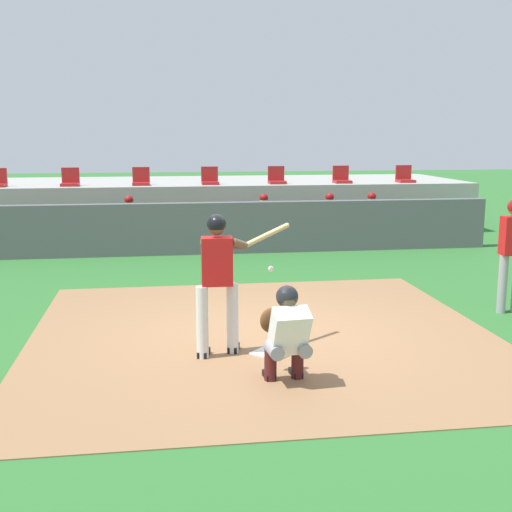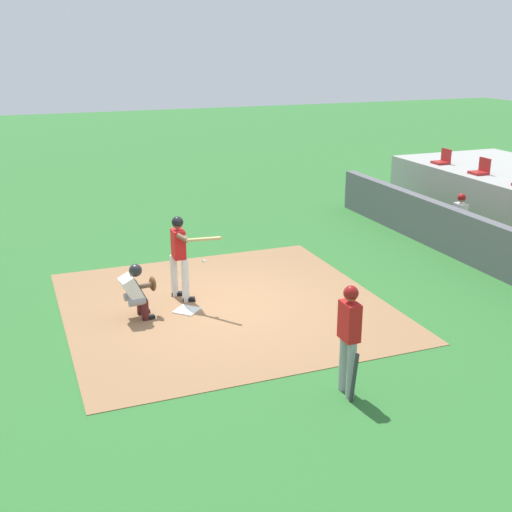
{
  "view_description": "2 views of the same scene",
  "coord_description": "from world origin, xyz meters",
  "px_view_note": "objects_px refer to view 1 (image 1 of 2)",
  "views": [
    {
      "loc": [
        -1.38,
        -8.7,
        2.77
      ],
      "look_at": [
        0.0,
        0.7,
        1.0
      ],
      "focal_mm": 46.25,
      "sensor_mm": 36.0,
      "label": 1
    },
    {
      "loc": [
        11.77,
        -3.87,
        5.2
      ],
      "look_at": [
        0.0,
        0.7,
        1.0
      ],
      "focal_mm": 45.5,
      "sensor_mm": 36.0,
      "label": 2
    }
  ],
  "objects_px": {
    "dugout_player_3": "(373,217)",
    "stadium_seat_6": "(405,177)",
    "stadium_seat_3": "(210,179)",
    "dugout_player_0": "(129,222)",
    "stadium_seat_4": "(277,179)",
    "batter_at_plate": "(219,275)",
    "dugout_player_2": "(331,218)",
    "catcher_crouched": "(286,331)",
    "stadium_seat_1": "(70,181)",
    "dugout_player_1": "(264,219)",
    "stadium_seat_5": "(342,178)",
    "home_plate": "(273,353)",
    "stadium_seat_2": "(141,180)"
  },
  "relations": [
    {
      "from": "dugout_player_3",
      "to": "stadium_seat_4",
      "type": "xyz_separation_m",
      "value": [
        -2.12,
        2.03,
        0.86
      ]
    },
    {
      "from": "batter_at_plate",
      "to": "dugout_player_1",
      "type": "height_order",
      "value": "batter_at_plate"
    },
    {
      "from": "catcher_crouched",
      "to": "dugout_player_3",
      "type": "bearing_deg",
      "value": 66.28
    },
    {
      "from": "dugout_player_2",
      "to": "stadium_seat_2",
      "type": "distance_m",
      "value": 5.22
    },
    {
      "from": "stadium_seat_1",
      "to": "stadium_seat_4",
      "type": "bearing_deg",
      "value": 0.0
    },
    {
      "from": "dugout_player_3",
      "to": "catcher_crouched",
      "type": "bearing_deg",
      "value": -113.72
    },
    {
      "from": "dugout_player_1",
      "to": "stadium_seat_5",
      "type": "xyz_separation_m",
      "value": [
        2.52,
        2.03,
        0.86
      ]
    },
    {
      "from": "home_plate",
      "to": "dugout_player_3",
      "type": "distance_m",
      "value": 9.09
    },
    {
      "from": "home_plate",
      "to": "dugout_player_2",
      "type": "xyz_separation_m",
      "value": [
        2.88,
        8.14,
        0.65
      ]
    },
    {
      "from": "catcher_crouched",
      "to": "stadium_seat_1",
      "type": "distance_m",
      "value": 11.79
    },
    {
      "from": "dugout_player_3",
      "to": "stadium_seat_5",
      "type": "relative_size",
      "value": 2.71
    },
    {
      "from": "dugout_player_0",
      "to": "dugout_player_2",
      "type": "height_order",
      "value": "same"
    },
    {
      "from": "dugout_player_0",
      "to": "batter_at_plate",
      "type": "bearing_deg",
      "value": -79.88
    },
    {
      "from": "stadium_seat_5",
      "to": "stadium_seat_6",
      "type": "bearing_deg",
      "value": 0.0
    },
    {
      "from": "home_plate",
      "to": "catcher_crouched",
      "type": "distance_m",
      "value": 1.14
    },
    {
      "from": "batter_at_plate",
      "to": "stadium_seat_3",
      "type": "xyz_separation_m",
      "value": [
        0.67,
        10.11,
        0.5
      ]
    },
    {
      "from": "batter_at_plate",
      "to": "home_plate",
      "type": "bearing_deg",
      "value": -5.62
    },
    {
      "from": "home_plate",
      "to": "stadium_seat_2",
      "type": "xyz_separation_m",
      "value": [
        -1.86,
        10.18,
        1.51
      ]
    },
    {
      "from": "batter_at_plate",
      "to": "stadium_seat_4",
      "type": "xyz_separation_m",
      "value": [
        2.53,
        10.11,
        0.5
      ]
    },
    {
      "from": "dugout_player_0",
      "to": "dugout_player_1",
      "type": "bearing_deg",
      "value": 0.0
    },
    {
      "from": "home_plate",
      "to": "stadium_seat_6",
      "type": "distance_m",
      "value": 11.7
    },
    {
      "from": "dugout_player_0",
      "to": "dugout_player_1",
      "type": "distance_m",
      "value": 3.3
    },
    {
      "from": "dugout_player_1",
      "to": "dugout_player_2",
      "type": "xyz_separation_m",
      "value": [
        1.69,
        0.0,
        0.0
      ]
    },
    {
      "from": "dugout_player_3",
      "to": "stadium_seat_4",
      "type": "bearing_deg",
      "value": 136.22
    },
    {
      "from": "batter_at_plate",
      "to": "dugout_player_2",
      "type": "relative_size",
      "value": 1.39
    },
    {
      "from": "batter_at_plate",
      "to": "stadium_seat_5",
      "type": "distance_m",
      "value": 11.03
    },
    {
      "from": "batter_at_plate",
      "to": "dugout_player_0",
      "type": "height_order",
      "value": "batter_at_plate"
    },
    {
      "from": "stadium_seat_1",
      "to": "dugout_player_2",
      "type": "bearing_deg",
      "value": -17.16
    },
    {
      "from": "batter_at_plate",
      "to": "stadium_seat_4",
      "type": "distance_m",
      "value": 10.44
    },
    {
      "from": "dugout_player_1",
      "to": "stadium_seat_6",
      "type": "bearing_deg",
      "value": 24.91
    },
    {
      "from": "dugout_player_1",
      "to": "stadium_seat_3",
      "type": "xyz_separation_m",
      "value": [
        -1.19,
        2.03,
        0.86
      ]
    },
    {
      "from": "dugout_player_1",
      "to": "stadium_seat_1",
      "type": "height_order",
      "value": "stadium_seat_1"
    },
    {
      "from": "dugout_player_3",
      "to": "stadium_seat_3",
      "type": "xyz_separation_m",
      "value": [
        -3.98,
        2.03,
        0.86
      ]
    },
    {
      "from": "stadium_seat_3",
      "to": "stadium_seat_5",
      "type": "xyz_separation_m",
      "value": [
        3.71,
        0.0,
        0.0
      ]
    },
    {
      "from": "stadium_seat_4",
      "to": "stadium_seat_3",
      "type": "bearing_deg",
      "value": 180.0
    },
    {
      "from": "dugout_player_2",
      "to": "dugout_player_3",
      "type": "bearing_deg",
      "value": 0.0
    },
    {
      "from": "dugout_player_3",
      "to": "stadium_seat_6",
      "type": "relative_size",
      "value": 2.71
    },
    {
      "from": "dugout_player_0",
      "to": "stadium_seat_4",
      "type": "height_order",
      "value": "stadium_seat_4"
    },
    {
      "from": "home_plate",
      "to": "catcher_crouched",
      "type": "relative_size",
      "value": 0.25
    },
    {
      "from": "home_plate",
      "to": "stadium_seat_6",
      "type": "height_order",
      "value": "stadium_seat_6"
    },
    {
      "from": "dugout_player_0",
      "to": "stadium_seat_3",
      "type": "xyz_separation_m",
      "value": [
        2.11,
        2.03,
        0.86
      ]
    },
    {
      "from": "dugout_player_2",
      "to": "stadium_seat_3",
      "type": "bearing_deg",
      "value": 144.73
    },
    {
      "from": "stadium_seat_2",
      "to": "stadium_seat_5",
      "type": "bearing_deg",
      "value": 0.0
    },
    {
      "from": "dugout_player_0",
      "to": "stadium_seat_4",
      "type": "xyz_separation_m",
      "value": [
        3.97,
        2.03,
        0.86
      ]
    },
    {
      "from": "batter_at_plate",
      "to": "dugout_player_1",
      "type": "xyz_separation_m",
      "value": [
        1.86,
        8.08,
        -0.36
      ]
    },
    {
      "from": "batter_at_plate",
      "to": "dugout_player_3",
      "type": "relative_size",
      "value": 1.39
    },
    {
      "from": "home_plate",
      "to": "stadium_seat_6",
      "type": "bearing_deg",
      "value": 61.31
    },
    {
      "from": "catcher_crouched",
      "to": "stadium_seat_2",
      "type": "bearing_deg",
      "value": 99.32
    },
    {
      "from": "stadium_seat_2",
      "to": "dugout_player_1",
      "type": "bearing_deg",
      "value": -33.73
    },
    {
      "from": "stadium_seat_4",
      "to": "dugout_player_3",
      "type": "bearing_deg",
      "value": -43.78
    }
  ]
}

